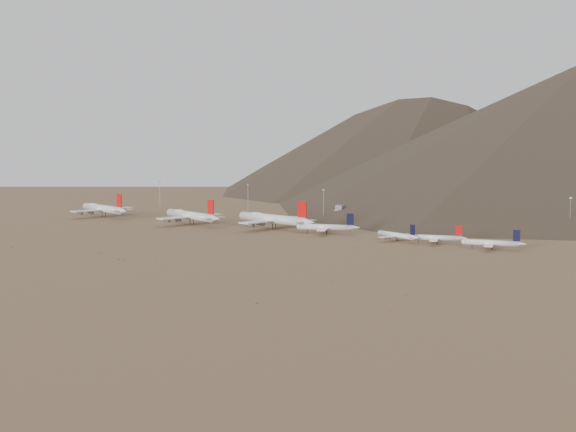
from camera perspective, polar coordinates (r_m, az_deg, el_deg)
The scene contains 16 objects.
ground at distance 513.32m, azimuth -5.16°, elevation -1.37°, with size 3000.00×3000.00×0.00m, color olive.
mountain_ridge at distance 1343.37m, azimuth 19.02°, elevation 9.38°, with size 4400.00×1000.00×300.00m.
widebody_west at distance 635.55m, azimuth -14.40°, elevation 0.58°, with size 69.74×55.05×21.17m.
widebody_centre at distance 565.60m, azimuth -7.67°, elevation 0.05°, with size 69.30×55.01×21.26m.
widebody_east at distance 533.00m, azimuth -1.18°, elevation -0.22°, with size 75.15×58.85×22.56m.
narrowbody_a at distance 507.04m, azimuth 3.12°, elevation -0.89°, with size 43.35×32.40×14.96m.
narrowbody_b at distance 476.54m, azimuth 8.66°, elevation -1.51°, with size 35.18×26.41×12.27m.
narrowbody_c at distance 469.16m, azimuth 11.70°, elevation -1.69°, with size 36.33×26.95×12.35m.
narrowbody_d at distance 453.16m, azimuth 15.87°, elevation -2.06°, with size 37.86×27.77×12.65m.
control_tower at distance 597.32m, azimuth 4.13°, elevation 0.22°, with size 8.00×8.00×12.00m.
mast_far_west at distance 720.93m, azimuth -10.09°, elevation 1.87°, with size 2.00×0.60×25.70m.
mast_west at distance 656.29m, azimuth -3.18°, elevation 1.54°, with size 2.00×0.60×25.70m.
mast_centre at distance 586.43m, azimuth 2.83°, elevation 0.99°, with size 2.00×0.60×25.70m.
mast_east at distance 586.76m, azimuth 13.37°, elevation 0.83°, with size 2.00×0.60×25.70m.
mast_far_east at distance 546.52m, azimuth 21.40°, elevation 0.19°, with size 2.00×0.60×25.70m.
desert_scrub at distance 478.43m, azimuth -16.04°, elevation -2.10°, with size 409.04×178.82×0.88m.
Camera 1 is at (308.25, -404.91, 67.25)m, focal length 45.00 mm.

